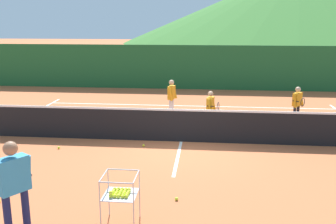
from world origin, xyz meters
name	(u,v)px	position (x,y,z in m)	size (l,w,h in m)	color
ground_plane	(181,142)	(0.00, 0.00, 0.00)	(120.00, 120.00, 0.00)	#BC6038
line_baseline_far	(189,106)	(0.00, 4.77, 0.00)	(11.70, 0.08, 0.01)	white
line_service_center	(181,141)	(0.00, 0.00, 0.00)	(0.08, 5.21, 0.01)	white
tennis_net	(181,125)	(0.00, 0.00, 0.50)	(11.88, 0.08, 1.05)	#333338
instructor	(14,181)	(-2.29, -5.29, 0.99)	(0.56, 0.82, 1.64)	#191E4C
student_0	(172,95)	(-0.54, 2.84, 0.82)	(0.33, 0.55, 1.37)	silver
student_1	(211,107)	(0.84, 1.37, 0.76)	(0.41, 0.67, 1.26)	silver
student_2	(297,102)	(3.75, 2.33, 0.77)	(0.46, 0.69, 1.28)	black
ball_cart	(120,193)	(-0.73, -4.70, 0.58)	(0.58, 0.58, 0.90)	#B7B7BC
tennis_ball_3	(59,148)	(-3.31, -0.99, 0.03)	(0.07, 0.07, 0.07)	yellow
tennis_ball_7	(144,145)	(-1.02, -0.55, 0.03)	(0.07, 0.07, 0.07)	yellow
tennis_ball_9	(177,199)	(0.16, -3.73, 0.03)	(0.07, 0.07, 0.07)	yellow
tennis_ball_10	(18,155)	(-4.14, -1.65, 0.03)	(0.07, 0.07, 0.07)	yellow
windscreen_fence	(193,67)	(0.00, 8.73, 1.12)	(25.74, 0.08, 2.23)	#1E5B2D
hill_0	(297,6)	(14.36, 52.33, 5.64)	(53.89, 53.89, 11.29)	#38702D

